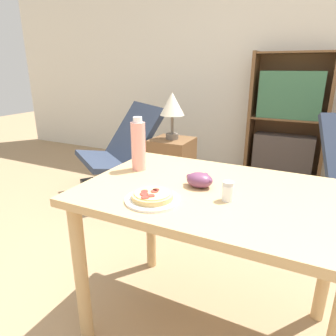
{
  "coord_description": "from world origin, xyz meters",
  "views": [
    {
      "loc": [
        0.41,
        -1.05,
        1.23
      ],
      "look_at": [
        -0.15,
        0.08,
        0.8
      ],
      "focal_mm": 32.0,
      "sensor_mm": 36.0,
      "label": 1
    }
  ],
  "objects_px": {
    "bookshelf": "(287,124)",
    "side_table": "(172,173)",
    "pizza_on_plate": "(152,197)",
    "grape_bunch": "(201,180)",
    "salt_shaker": "(228,191)",
    "table_lamp": "(172,106)",
    "drink_bottle": "(138,145)",
    "lounge_chair_near": "(119,166)"
  },
  "relations": [
    {
      "from": "bookshelf",
      "to": "side_table",
      "type": "relative_size",
      "value": 2.2
    },
    {
      "from": "pizza_on_plate",
      "to": "grape_bunch",
      "type": "distance_m",
      "value": 0.24
    },
    {
      "from": "bookshelf",
      "to": "grape_bunch",
      "type": "bearing_deg",
      "value": -93.0
    },
    {
      "from": "salt_shaker",
      "to": "table_lamp",
      "type": "height_order",
      "value": "table_lamp"
    },
    {
      "from": "drink_bottle",
      "to": "salt_shaker",
      "type": "xyz_separation_m",
      "value": [
        0.5,
        -0.17,
        -0.09
      ]
    },
    {
      "from": "grape_bunch",
      "to": "drink_bottle",
      "type": "bearing_deg",
      "value": 167.28
    },
    {
      "from": "pizza_on_plate",
      "to": "side_table",
      "type": "bearing_deg",
      "value": 112.75
    },
    {
      "from": "grape_bunch",
      "to": "drink_bottle",
      "type": "relative_size",
      "value": 0.48
    },
    {
      "from": "grape_bunch",
      "to": "side_table",
      "type": "relative_size",
      "value": 0.2
    },
    {
      "from": "pizza_on_plate",
      "to": "salt_shaker",
      "type": "height_order",
      "value": "salt_shaker"
    },
    {
      "from": "lounge_chair_near",
      "to": "table_lamp",
      "type": "height_order",
      "value": "table_lamp"
    },
    {
      "from": "drink_bottle",
      "to": "salt_shaker",
      "type": "distance_m",
      "value": 0.53
    },
    {
      "from": "side_table",
      "to": "salt_shaker",
      "type": "bearing_deg",
      "value": -56.34
    },
    {
      "from": "bookshelf",
      "to": "side_table",
      "type": "xyz_separation_m",
      "value": [
        -0.82,
        -1.19,
        -0.32
      ]
    },
    {
      "from": "lounge_chair_near",
      "to": "bookshelf",
      "type": "relative_size",
      "value": 0.73
    },
    {
      "from": "salt_shaker",
      "to": "lounge_chair_near",
      "type": "height_order",
      "value": "lounge_chair_near"
    },
    {
      "from": "side_table",
      "to": "table_lamp",
      "type": "distance_m",
      "value": 0.6
    },
    {
      "from": "drink_bottle",
      "to": "table_lamp",
      "type": "relative_size",
      "value": 0.66
    },
    {
      "from": "side_table",
      "to": "table_lamp",
      "type": "height_order",
      "value": "table_lamp"
    },
    {
      "from": "salt_shaker",
      "to": "lounge_chair_near",
      "type": "distance_m",
      "value": 1.99
    },
    {
      "from": "drink_bottle",
      "to": "pizza_on_plate",
      "type": "bearing_deg",
      "value": -50.74
    },
    {
      "from": "salt_shaker",
      "to": "bookshelf",
      "type": "distance_m",
      "value": 2.46
    },
    {
      "from": "grape_bunch",
      "to": "salt_shaker",
      "type": "relative_size",
      "value": 1.66
    },
    {
      "from": "table_lamp",
      "to": "drink_bottle",
      "type": "bearing_deg",
      "value": -72.69
    },
    {
      "from": "pizza_on_plate",
      "to": "table_lamp",
      "type": "bearing_deg",
      "value": 112.75
    },
    {
      "from": "grape_bunch",
      "to": "lounge_chair_near",
      "type": "bearing_deg",
      "value": 137.28
    },
    {
      "from": "lounge_chair_near",
      "to": "salt_shaker",
      "type": "bearing_deg",
      "value": -6.63
    },
    {
      "from": "side_table",
      "to": "table_lamp",
      "type": "bearing_deg",
      "value": 0.0
    },
    {
      "from": "side_table",
      "to": "table_lamp",
      "type": "relative_size",
      "value": 1.59
    },
    {
      "from": "pizza_on_plate",
      "to": "drink_bottle",
      "type": "xyz_separation_m",
      "value": [
        -0.24,
        0.3,
        0.11
      ]
    },
    {
      "from": "drink_bottle",
      "to": "side_table",
      "type": "relative_size",
      "value": 0.42
    },
    {
      "from": "pizza_on_plate",
      "to": "lounge_chair_near",
      "type": "relative_size",
      "value": 0.21
    },
    {
      "from": "grape_bunch",
      "to": "bookshelf",
      "type": "bearing_deg",
      "value": 87.0
    },
    {
      "from": "pizza_on_plate",
      "to": "bookshelf",
      "type": "distance_m",
      "value": 2.6
    },
    {
      "from": "bookshelf",
      "to": "table_lamp",
      "type": "distance_m",
      "value": 1.47
    },
    {
      "from": "lounge_chair_near",
      "to": "drink_bottle",
      "type": "bearing_deg",
      "value": -14.81
    },
    {
      "from": "table_lamp",
      "to": "pizza_on_plate",
      "type": "bearing_deg",
      "value": -67.25
    },
    {
      "from": "bookshelf",
      "to": "table_lamp",
      "type": "bearing_deg",
      "value": -124.67
    },
    {
      "from": "grape_bunch",
      "to": "salt_shaker",
      "type": "bearing_deg",
      "value": -31.0
    },
    {
      "from": "grape_bunch",
      "to": "table_lamp",
      "type": "bearing_deg",
      "value": 120.72
    },
    {
      "from": "drink_bottle",
      "to": "bookshelf",
      "type": "bearing_deg",
      "value": 78.11
    },
    {
      "from": "bookshelf",
      "to": "side_table",
      "type": "bearing_deg",
      "value": -124.67
    }
  ]
}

